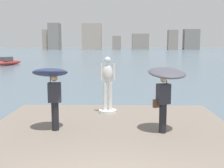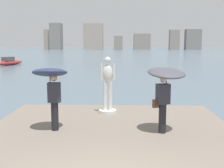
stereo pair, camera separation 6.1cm
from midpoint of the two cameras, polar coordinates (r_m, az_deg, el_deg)
The scene contains 7 objects.
ground_plane at distance 44.42m, azimuth 0.95°, elevation 4.04°, with size 400.00×400.00×0.00m, color slate.
pier at distance 7.37m, azimuth -0.96°, elevation -14.74°, with size 7.78×10.97×0.40m, color slate.
statue_white_figure at distance 11.03m, azimuth -1.03°, elevation -0.91°, with size 0.68×0.68×2.16m.
onlooker_left at distance 8.91m, azimuth -12.07°, elevation 0.69°, with size 1.14×1.16×1.99m.
onlooker_right at distance 8.64m, azimuth 10.37°, elevation 0.45°, with size 1.42×1.44×1.99m.
boat_near at distance 43.84m, azimuth -19.85°, elevation 4.10°, with size 2.72×5.45×1.20m.
distant_skyline at distance 151.94m, azimuth -0.56°, elevation 8.98°, with size 80.98×10.39×13.53m.
Camera 1 is at (0.24, -4.31, 3.05)m, focal length 46.27 mm.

